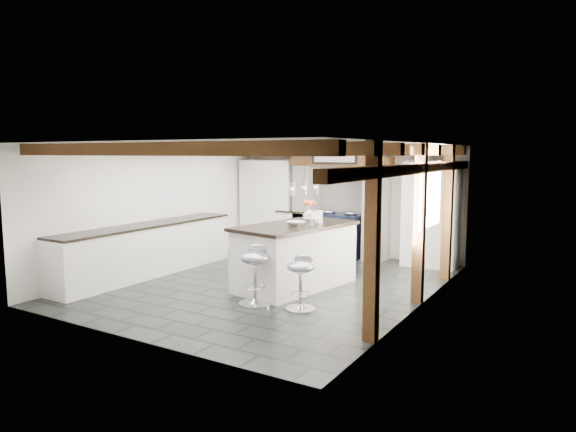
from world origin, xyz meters
The scene contains 6 objects.
ground centered at (0.00, 0.00, 0.00)m, with size 6.00×6.00×0.00m, color black.
room_shell centered at (-0.61, 1.42, 1.07)m, with size 6.00×6.03×6.00m.
range_cooker centered at (0.00, 2.68, 0.47)m, with size 1.00×0.63×0.99m.
kitchen_island centered at (0.47, 0.03, 0.53)m, with size 1.44×2.24×1.37m.
bar_stool_near centered at (1.14, -0.99, 0.48)m, with size 0.50×0.50×0.78m.
bar_stool_far centered at (0.47, -1.12, 0.55)m, with size 0.57×0.57×0.88m.
Camera 1 is at (4.55, -7.01, 2.16)m, focal length 32.00 mm.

